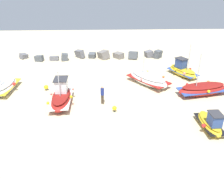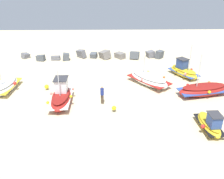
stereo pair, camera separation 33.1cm
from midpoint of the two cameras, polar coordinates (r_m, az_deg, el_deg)
The scene contains 11 objects.
ground_plane at distance 25.45m, azimuth -4.78°, elevation 0.64°, with size 57.86×57.86×0.00m, color beige.
fishing_boat_0 at distance 22.26m, azimuth -11.39°, elevation -1.52°, with size 2.15×4.47×3.35m.
fishing_boat_2 at distance 26.05m, azimuth 8.98°, elevation 2.35°, with size 4.53×5.11×2.97m.
fishing_boat_3 at distance 19.77m, azimuth 22.39°, elevation -7.42°, with size 1.70×3.32×1.66m.
fishing_boat_4 at distance 29.12m, azimuth 16.70°, elevation 4.25°, with size 3.10×4.17×3.92m.
fishing_boat_5 at distance 26.56m, azimuth -23.37°, elevation 0.85°, with size 2.38×4.36×3.00m.
fishing_boat_6 at distance 25.00m, azimuth 20.97°, elevation -0.09°, with size 5.25×2.68×4.23m.
person_walking at distance 21.62m, azimuth -1.89°, elevation -0.95°, with size 0.32×0.32×1.77m.
breakwater_rocks at distance 34.10m, azimuth -1.46°, elevation 8.02°, with size 20.11×2.45×1.41m.
mooring_buoy_0 at distance 25.39m, azimuth -14.71°, elevation 0.64°, with size 0.44×0.44×0.57m.
mooring_buoy_1 at distance 20.65m, azimuth 0.93°, elevation -4.39°, with size 0.38×0.38×0.55m.
Camera 2 is at (1.79, -23.09, 10.59)m, focal length 39.01 mm.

